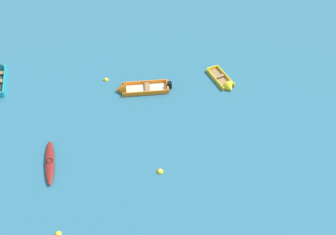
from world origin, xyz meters
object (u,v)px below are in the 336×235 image
Objects in this scene: rowboat_orange_back_row_right at (130,89)px; mooring_buoy_trailing at (104,80)px; mooring_buoy_between_boats_right at (57,235)px; mooring_buoy_midfield at (159,172)px; kayak_maroon_near_right at (48,163)px; rowboat_yellow_back_row_left at (224,84)px.

rowboat_orange_back_row_right is 11.30× the size of mooring_buoy_trailing.
mooring_buoy_midfield is at bearing 37.29° from mooring_buoy_between_boats_right.
mooring_buoy_between_boats_right is at bearing -73.51° from kayak_maroon_near_right.
mooring_buoy_between_boats_right is at bearing -130.23° from rowboat_yellow_back_row_left.
mooring_buoy_midfield is at bearing -63.69° from mooring_buoy_trailing.
rowboat_orange_back_row_right is 1.18× the size of kayak_maroon_near_right.
kayak_maroon_near_right reaches higher than mooring_buoy_midfield.
rowboat_orange_back_row_right is 11.38× the size of mooring_buoy_between_boats_right.
mooring_buoy_midfield reaches higher than mooring_buoy_trailing.
rowboat_orange_back_row_right reaches higher than rowboat_yellow_back_row_left.
mooring_buoy_midfield is (2.05, -6.92, -0.16)m from rowboat_orange_back_row_right.
rowboat_orange_back_row_right is 7.69m from kayak_maroon_near_right.
mooring_buoy_between_boats_right is (1.32, -4.46, -0.15)m from kayak_maroon_near_right.
rowboat_orange_back_row_right is 7.22m from mooring_buoy_midfield.
kayak_maroon_near_right is at bearing -108.15° from mooring_buoy_trailing.
rowboat_yellow_back_row_left is at bearing -3.77° from mooring_buoy_trailing.
rowboat_orange_back_row_right reaches higher than mooring_buoy_trailing.
mooring_buoy_midfield is at bearing -121.11° from rowboat_yellow_back_row_left.
mooring_buoy_trailing is (1.12, 11.91, 0.00)m from mooring_buoy_between_boats_right.
mooring_buoy_between_boats_right is at bearing -105.74° from rowboat_orange_back_row_right.
kayak_maroon_near_right is at bearing 174.82° from mooring_buoy_midfield.
mooring_buoy_trailing is at bearing 71.85° from kayak_maroon_near_right.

